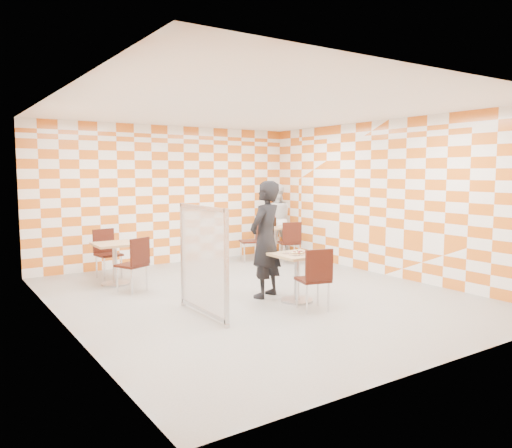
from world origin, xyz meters
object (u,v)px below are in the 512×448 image
(empty_table, at_px, (115,256))
(man_white, at_px, (275,220))
(chair_main_front, at_px, (316,275))
(man_dark, at_px, (265,239))
(main_table, at_px, (297,269))
(second_table, at_px, (275,237))
(partition, at_px, (203,260))
(soda_bottle, at_px, (275,222))
(chair_empty_near, at_px, (136,260))
(sport_bottle, at_px, (268,223))
(chair_empty_far, at_px, (106,249))
(chair_second_side, at_px, (254,237))
(chair_second_front, at_px, (291,239))

(empty_table, xyz_separation_m, man_white, (4.23, 0.98, 0.35))
(chair_main_front, height_order, man_dark, man_dark)
(main_table, height_order, empty_table, same)
(second_table, xyz_separation_m, partition, (-3.52, -3.18, 0.28))
(partition, bearing_deg, soda_bottle, 42.50)
(empty_table, height_order, chair_empty_near, chair_empty_near)
(main_table, height_order, sport_bottle, sport_bottle)
(chair_empty_far, xyz_separation_m, soda_bottle, (3.94, 0.00, 0.31))
(man_dark, relative_size, soda_bottle, 8.12)
(main_table, xyz_separation_m, chair_second_side, (1.38, 3.32, 0.04))
(partition, bearing_deg, chair_empty_near, 99.26)
(chair_second_front, relative_size, chair_second_side, 1.00)
(chair_main_front, bearing_deg, chair_empty_near, 124.23)
(chair_second_side, bearing_deg, chair_empty_near, -157.18)
(chair_main_front, distance_m, sport_bottle, 4.39)
(soda_bottle, bearing_deg, chair_main_front, -118.27)
(empty_table, xyz_separation_m, man_dark, (1.74, -2.21, 0.43))
(chair_second_front, xyz_separation_m, soda_bottle, (0.16, 0.81, 0.31))
(partition, bearing_deg, man_white, 43.18)
(chair_main_front, height_order, soda_bottle, soda_bottle)
(second_table, height_order, sport_bottle, sport_bottle)
(chair_empty_near, height_order, man_white, man_white)
(partition, bearing_deg, chair_second_side, 47.38)
(empty_table, height_order, chair_second_side, chair_second_side)
(chair_empty_near, bearing_deg, second_table, 19.30)
(man_dark, height_order, sport_bottle, man_dark)
(main_table, xyz_separation_m, chair_empty_near, (-1.88, 1.95, 0.04))
(man_dark, bearing_deg, chair_main_front, 70.59)
(chair_second_side, xyz_separation_m, soda_bottle, (0.63, 0.08, 0.31))
(chair_second_side, relative_size, chair_empty_far, 1.00)
(main_table, relative_size, man_white, 0.44)
(sport_bottle, height_order, soda_bottle, soda_bottle)
(chair_second_front, distance_m, soda_bottle, 0.88)
(main_table, height_order, partition, partition)
(chair_main_front, relative_size, chair_second_side, 1.00)
(main_table, distance_m, chair_empty_far, 3.90)
(main_table, xyz_separation_m, sport_bottle, (1.77, 3.34, 0.33))
(empty_table, distance_m, chair_second_side, 3.42)
(man_white, relative_size, soda_bottle, 7.46)
(soda_bottle, bearing_deg, man_dark, -128.04)
(partition, height_order, sport_bottle, partition)
(main_table, distance_m, soda_bottle, 3.96)
(second_table, xyz_separation_m, empty_table, (-3.92, -0.57, 0.00))
(partition, distance_m, man_dark, 1.40)
(empty_table, relative_size, partition, 0.48)
(chair_main_front, height_order, chair_second_front, same)
(chair_main_front, distance_m, man_white, 4.93)
(chair_empty_far, height_order, sport_bottle, sport_bottle)
(chair_empty_far, bearing_deg, chair_second_side, -1.27)
(chair_empty_near, height_order, sport_bottle, sport_bottle)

